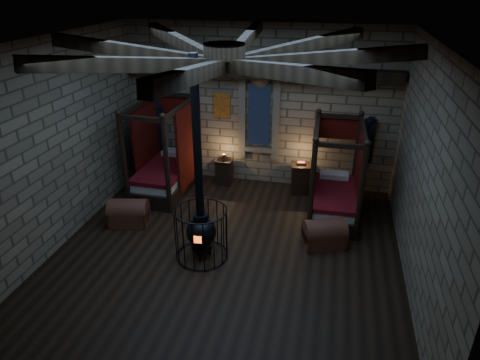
% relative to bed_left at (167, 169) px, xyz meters
% --- Properties ---
extents(room, '(7.02, 7.02, 4.29)m').
position_rel_bed_left_xyz_m(room, '(2.27, -2.36, 3.16)').
color(room, black).
rests_on(room, ground).
extents(bed_left, '(1.24, 2.29, 2.37)m').
position_rel_bed_left_xyz_m(bed_left, '(0.00, 0.00, 0.00)').
color(bed_left, black).
rests_on(bed_left, ground).
extents(bed_right, '(1.17, 2.14, 2.20)m').
position_rel_bed_left_xyz_m(bed_right, '(4.33, -0.36, -0.04)').
color(bed_right, black).
rests_on(bed_right, ground).
extents(trunk_left, '(0.96, 0.71, 0.64)m').
position_rel_bed_left_xyz_m(trunk_left, '(-0.20, -1.89, -0.30)').
color(trunk_left, brown).
rests_on(trunk_left, ground).
extents(trunk_right, '(0.99, 0.82, 0.63)m').
position_rel_bed_left_xyz_m(trunk_right, '(4.21, -1.80, -0.31)').
color(trunk_right, brown).
rests_on(trunk_right, ground).
extents(nightstand_left, '(0.45, 0.43, 0.87)m').
position_rel_bed_left_xyz_m(nightstand_left, '(1.40, 0.65, -0.22)').
color(nightstand_left, black).
rests_on(nightstand_left, ground).
extents(nightstand_right, '(0.55, 0.54, 0.86)m').
position_rel_bed_left_xyz_m(nightstand_right, '(3.47, 0.59, -0.18)').
color(nightstand_right, black).
rests_on(nightstand_right, ground).
extents(stove, '(1.06, 1.06, 4.05)m').
position_rel_bed_left_xyz_m(stove, '(1.81, -2.73, 0.06)').
color(stove, black).
rests_on(stove, ground).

